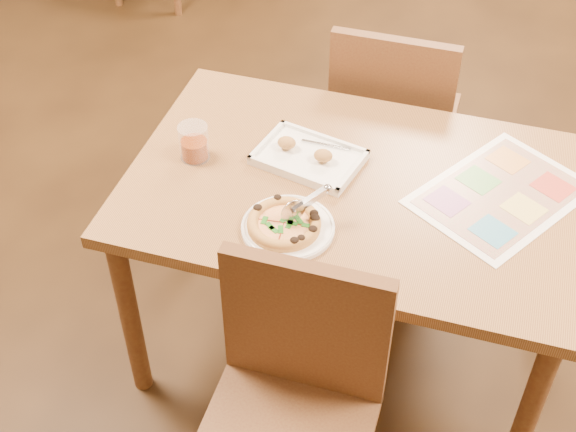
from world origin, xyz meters
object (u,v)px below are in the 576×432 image
(dining_table, at_px, (354,206))
(pizza, at_px, (284,224))
(appetizer_tray, at_px, (308,157))
(menu, at_px, (500,194))
(chair_near, at_px, (295,384))
(pizza_cutter, at_px, (305,203))
(plate, at_px, (288,228))
(chair_far, at_px, (393,109))
(glass_tumbler, at_px, (194,144))

(dining_table, bearing_deg, pizza, -120.03)
(appetizer_tray, bearing_deg, menu, 1.24)
(chair_near, distance_m, pizza, 0.43)
(dining_table, distance_m, appetizer_tray, 0.20)
(pizza, bearing_deg, pizza_cutter, 38.86)
(pizza, relative_size, pizza_cutter, 1.85)
(dining_table, xyz_separation_m, appetizer_tray, (-0.16, 0.06, 0.10))
(pizza, bearing_deg, menu, 30.07)
(dining_table, height_order, menu, menu)
(pizza_cutter, xyz_separation_m, appetizer_tray, (-0.07, 0.26, -0.06))
(plate, distance_m, pizza, 0.02)
(pizza, bearing_deg, dining_table, 59.97)
(dining_table, distance_m, pizza_cutter, 0.28)
(chair_far, bearing_deg, glass_tumbler, 52.18)
(plate, height_order, glass_tumbler, glass_tumbler)
(chair_near, distance_m, glass_tumbler, 0.78)
(plate, height_order, menu, plate)
(plate, bearing_deg, pizza_cutter, 40.71)
(chair_near, distance_m, menu, 0.80)
(chair_near, height_order, plate, chair_near)
(dining_table, distance_m, glass_tumbler, 0.50)
(dining_table, relative_size, chair_near, 2.77)
(chair_near, relative_size, menu, 0.99)
(plate, relative_size, pizza, 1.26)
(pizza_cutter, xyz_separation_m, menu, (0.49, 0.28, -0.07))
(chair_near, bearing_deg, plate, 109.44)
(pizza, height_order, pizza_cutter, pizza_cutter)
(dining_table, xyz_separation_m, glass_tumbler, (-0.48, -0.02, 0.13))
(plate, relative_size, appetizer_tray, 0.75)
(dining_table, height_order, glass_tumbler, glass_tumbler)
(plate, xyz_separation_m, pizza_cutter, (0.04, 0.03, 0.07))
(glass_tumbler, bearing_deg, dining_table, 2.41)
(dining_table, relative_size, glass_tumbler, 11.79)
(chair_near, xyz_separation_m, appetizer_tray, (-0.16, 0.66, 0.17))
(chair_near, xyz_separation_m, menu, (0.40, 0.67, 0.16))
(chair_near, bearing_deg, pizza_cutter, 103.00)
(pizza, height_order, appetizer_tray, appetizer_tray)
(dining_table, relative_size, appetizer_tray, 3.85)
(chair_near, height_order, pizza_cutter, chair_near)
(appetizer_tray, relative_size, glass_tumbler, 3.06)
(pizza, relative_size, appetizer_tray, 0.59)
(chair_near, bearing_deg, menu, 59.21)
(pizza_cutter, relative_size, appetizer_tray, 0.32)
(dining_table, height_order, plate, plate)
(chair_far, bearing_deg, pizza, 80.63)
(plate, height_order, appetizer_tray, appetizer_tray)
(menu, bearing_deg, appetizer_tray, -178.76)
(chair_far, height_order, glass_tumbler, chair_far)
(pizza, bearing_deg, appetizer_tray, 93.56)
(menu, bearing_deg, pizza_cutter, -150.87)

